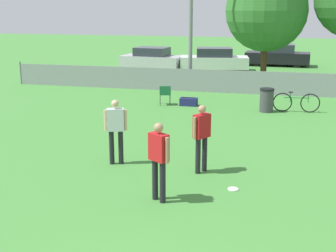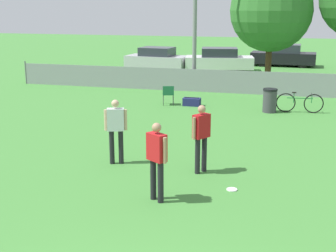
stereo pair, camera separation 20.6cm
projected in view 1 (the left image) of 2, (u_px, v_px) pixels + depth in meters
fence_backline at (250, 83)px, 22.15m from camera, size 24.31×0.07×1.21m
tree_near_pole at (266, 11)px, 23.80m from camera, size 4.18×4.18×5.94m
player_thrower_red at (202, 133)px, 11.56m from camera, size 0.42×0.52×1.73m
player_defender_red at (159, 156)px, 9.82m from camera, size 0.51×0.42×1.73m
player_receiver_white at (116, 127)px, 12.18m from camera, size 0.57×0.34×1.73m
frisbee_disc at (233, 189)px, 10.67m from camera, size 0.25×0.25×0.03m
folding_chair_sideline at (165, 93)px, 19.67m from camera, size 0.58×0.58×0.83m
bicycle_sideline at (296, 102)px, 18.39m from camera, size 1.82×0.44×0.81m
trash_bin at (267, 100)px, 18.42m from camera, size 0.56×0.56×0.94m
gear_bag_sideline at (189, 102)px, 19.65m from camera, size 0.72×0.40×0.35m
parked_car_silver at (152, 59)px, 30.72m from camera, size 4.17×2.23×1.45m
parked_car_white at (214, 60)px, 30.09m from camera, size 4.54×2.53×1.48m
parked_car_dark at (278, 55)px, 32.67m from camera, size 4.44×1.99×1.50m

